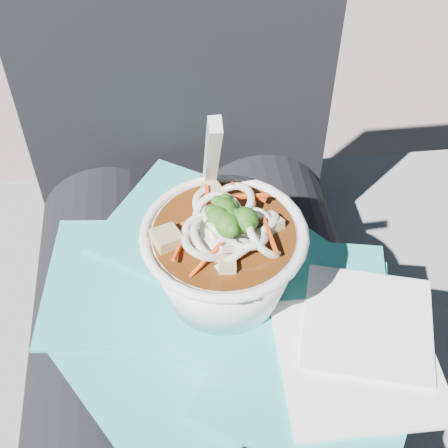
{
  "coord_description": "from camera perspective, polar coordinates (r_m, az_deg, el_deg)",
  "views": [
    {
      "loc": [
        -0.02,
        -0.32,
        1.1
      ],
      "look_at": [
        0.03,
        0.03,
        0.72
      ],
      "focal_mm": 50.0,
      "sensor_mm": 36.0,
      "label": 1
    }
  ],
  "objects": [
    {
      "name": "stone_ledge",
      "position": [
        0.99,
        -2.36,
        -14.47
      ],
      "size": [
        1.01,
        0.51,
        0.45
      ],
      "primitive_type": "cube",
      "rotation": [
        0.0,
        0.0,
        -0.01
      ],
      "color": "slate",
      "rests_on": "ground"
    },
    {
      "name": "person_body",
      "position": [
        0.68,
        -2.76,
        -5.48
      ],
      "size": [
        0.34,
        0.94,
        1.0
      ],
      "color": "black",
      "rests_on": "ground"
    },
    {
      "name": "udon_bowl",
      "position": [
        0.54,
        0.04,
        -2.63
      ],
      "size": [
        0.18,
        0.18,
        0.19
      ],
      "color": "white",
      "rests_on": "plastic_bag"
    },
    {
      "name": "napkins",
      "position": [
        0.56,
        12.48,
        -10.92
      ],
      "size": [
        0.15,
        0.17,
        0.01
      ],
      "color": "white",
      "rests_on": "plastic_bag"
    },
    {
      "name": "lap",
      "position": [
        0.65,
        -1.97,
        -13.23
      ],
      "size": [
        0.35,
        0.48,
        0.16
      ],
      "color": "black",
      "rests_on": "stone_ledge"
    },
    {
      "name": "plastic_bag",
      "position": [
        0.59,
        0.86,
        -7.35
      ],
      "size": [
        0.34,
        0.4,
        0.02
      ],
      "color": "teal",
      "rests_on": "lap"
    }
  ]
}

